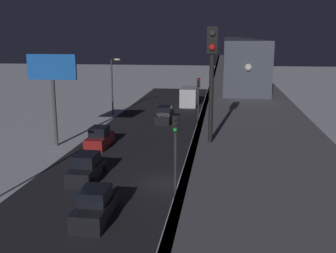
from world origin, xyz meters
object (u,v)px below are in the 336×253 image
Objects in this scene: sedan_black_3 at (164,116)px; subway_train at (234,49)px; sedan_black_2 at (95,207)px; traffic_light_mid at (198,100)px; rail_signal at (212,65)px; commercial_billboard at (52,76)px; box_truck at (189,96)px; sedan_red at (100,139)px; sedan_black at (87,169)px; traffic_light_near at (175,155)px.

subway_train is at bearing 55.32° from sedan_black_3.
subway_train reaches higher than sedan_black_2.
sedan_black_2 is at bearing 76.57° from traffic_light_mid.
rail_signal is 27.57m from commercial_billboard.
subway_train is 8.32× the size of commercial_billboard.
sedan_black_3 is at bearing 81.48° from box_truck.
commercial_billboard is at bearing 54.83° from subway_train.
traffic_light_mid reaches higher than sedan_black_2.
sedan_red is 7.43m from commercial_billboard.
subway_train is at bearing -108.77° from sedan_black.
commercial_billboard is (4.34, 0.21, 6.03)m from sedan_red.
sedan_black is 0.61× the size of box_truck.
traffic_light_mid is (0.00, -19.74, 0.00)m from traffic_light_near.
rail_signal is 0.62× the size of traffic_light_mid.
traffic_light_mid is (-9.30, -4.17, 3.40)m from sedan_red.
traffic_light_near is at bearing -73.67° from rail_signal.
rail_signal reaches higher than box_truck.
subway_train is 11.57× the size of traffic_light_near.
commercial_billboard is (10.94, 25.81, 5.48)m from box_truck.
sedan_black_3 is (-0.00, -27.76, 0.00)m from sedan_black_2.
subway_train is at bearing -92.23° from rail_signal.
box_truck reaches higher than sedan_black.
sedan_black_3 is at bearing 55.32° from subway_train.
sedan_black_2 is 0.87× the size of sedan_black_3.
sedan_black is at bearing 112.98° from sedan_black_2.
sedan_red is (13.23, 24.73, -7.87)m from subway_train.
box_truck is 0.83× the size of commercial_billboard.
rail_signal reaches higher than sedan_black_2.
rail_signal reaches higher than traffic_light_near.
sedan_black is at bearing -41.60° from traffic_light_near.
rail_signal is 0.89× the size of sedan_black.
box_truck is at bearing -84.34° from rail_signal.
sedan_black_3 is 13.09m from sedan_red.
box_truck is at bearing -97.92° from sedan_black.
subway_train is at bearing -100.83° from traffic_light_mid.
rail_signal is 0.62× the size of traffic_light_near.
sedan_black_3 is 16.47m from commercial_billboard.
traffic_light_mid is (-7.50, -13.08, 3.41)m from sedan_black.
sedan_black_2 is at bearing 120.28° from commercial_billboard.
commercial_billboard is at bearing -125.65° from sedan_black_3.
traffic_light_near is (-7.50, 6.66, 3.41)m from sedan_black.
sedan_black_3 is at bearing -125.65° from commercial_billboard.
traffic_light_near is (-2.70, 41.17, 2.85)m from box_truck.
subway_train is 15.53× the size of sedan_black_3.
commercial_billboard is at bearing -55.03° from rail_signal.
sedan_black_3 is (6.78, -34.93, -8.81)m from rail_signal.
box_truck is at bearing -86.25° from traffic_light_near.
box_truck is 1.16× the size of traffic_light_near.
sedan_black_3 is 1.10× the size of sedan_red.
sedan_black is 12.24m from commercial_billboard.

